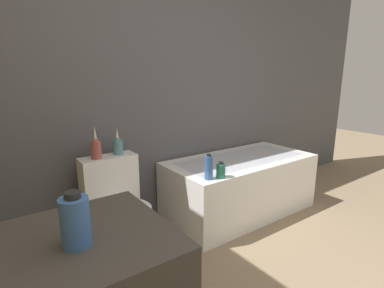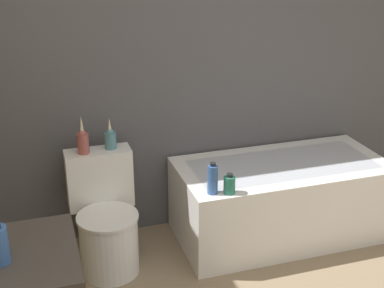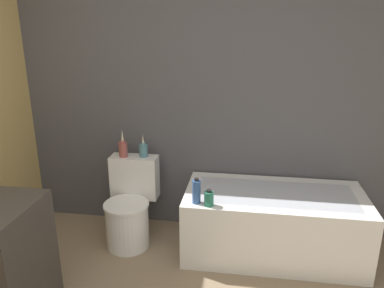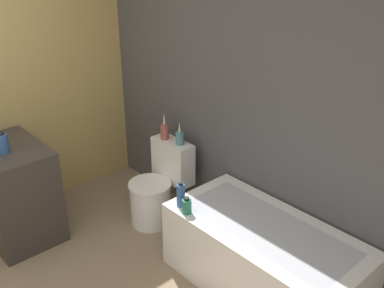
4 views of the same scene
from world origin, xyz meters
TOP-DOWN VIEW (x-y plane):
  - wall_back_tiled at (0.00, 2.16)m, footprint 6.40×0.06m
  - bathtub at (0.77, 1.74)m, footprint 1.48×0.72m
  - toilet at (-0.49, 1.75)m, footprint 0.43×0.56m
  - vanity_counter at (-1.14, 0.68)m, footprint 0.79×0.55m
  - soap_bottle_glass at (-1.06, 0.64)m, footprint 0.09×0.09m
  - vase_gold at (-0.58, 1.91)m, footprint 0.08×0.08m
  - vase_silver at (-0.40, 1.94)m, footprint 0.08×0.08m
  - shampoo_bottle_tall at (0.15, 1.48)m, footprint 0.07×0.07m
  - shampoo_bottle_short at (0.25, 1.45)m, footprint 0.07×0.07m

SIDE VIEW (x-z plane):
  - bathtub at x=0.77m, z-range 0.00..0.56m
  - toilet at x=-0.49m, z-range -0.05..0.70m
  - vanity_counter at x=-1.14m, z-range 0.00..0.85m
  - shampoo_bottle_short at x=0.25m, z-range 0.55..0.68m
  - shampoo_bottle_tall at x=0.15m, z-range 0.55..0.76m
  - vase_silver at x=-0.40m, z-range 0.71..0.93m
  - vase_gold at x=-0.58m, z-range 0.71..0.96m
  - soap_bottle_glass at x=-1.06m, z-range 0.84..1.02m
  - wall_back_tiled at x=0.00m, z-range 0.00..2.60m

